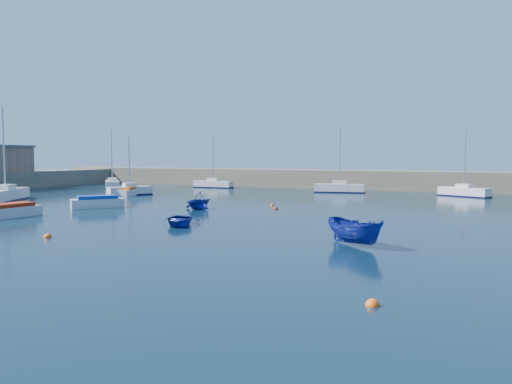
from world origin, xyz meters
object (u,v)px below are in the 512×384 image
at_px(sailboat_2, 5,194).
at_px(motorboat_0, 8,211).
at_px(dinghy_left, 199,200).
at_px(dinghy_center, 179,220).
at_px(sailboat_6, 340,188).
at_px(sailboat_4, 112,184).
at_px(motorboat_1, 97,202).
at_px(sailboat_7, 464,191).
at_px(motorboat_2, 132,191).
at_px(sailboat_5, 213,184).
at_px(dinghy_right, 355,232).
at_px(sailboat_3, 130,190).

height_order(sailboat_2, motorboat_0, sailboat_2).
bearing_deg(dinghy_left, dinghy_center, -54.92).
bearing_deg(sailboat_2, sailboat_6, 14.12).
xyz_separation_m(sailboat_4, motorboat_1, (17.43, -22.14, -0.07)).
height_order(sailboat_2, sailboat_6, sailboat_2).
xyz_separation_m(sailboat_6, motorboat_1, (-14.64, -27.20, -0.08)).
height_order(sailboat_7, motorboat_0, sailboat_7).
bearing_deg(motorboat_2, sailboat_5, 76.29).
bearing_deg(motorboat_0, motorboat_2, 108.55).
xyz_separation_m(sailboat_2, dinghy_left, (22.27, 1.37, 0.10)).
xyz_separation_m(motorboat_1, dinghy_center, (12.95, -6.50, -0.15)).
distance_m(sailboat_2, dinghy_center, 27.54).
bearing_deg(motorboat_1, motorboat_2, 156.55).
bearing_deg(motorboat_1, dinghy_left, 56.82).
bearing_deg(motorboat_2, sailboat_4, 133.35).
height_order(sailboat_4, sailboat_6, sailboat_4).
relative_size(motorboat_0, dinghy_right, 1.28).
distance_m(sailboat_6, motorboat_2, 25.54).
relative_size(motorboat_0, motorboat_2, 0.94).
bearing_deg(sailboat_3, sailboat_2, -91.95).
bearing_deg(dinghy_center, sailboat_7, 38.23).
distance_m(sailboat_2, sailboat_3, 13.17).
bearing_deg(dinghy_center, motorboat_2, 109.04).
distance_m(sailboat_5, dinghy_right, 48.32).
height_order(motorboat_2, dinghy_left, dinghy_left).
distance_m(sailboat_5, motorboat_0, 37.25).
bearing_deg(sailboat_4, dinghy_left, -78.72).
bearing_deg(dinghy_center, motorboat_1, 127.34).
relative_size(sailboat_4, sailboat_7, 1.11).
bearing_deg(sailboat_6, motorboat_0, 146.36).
height_order(sailboat_7, motorboat_2, sailboat_7).
height_order(sailboat_3, dinghy_left, sailboat_3).
bearing_deg(motorboat_1, sailboat_7, 82.51).
bearing_deg(motorboat_0, dinghy_center, 10.95).
xyz_separation_m(motorboat_1, motorboat_2, (-6.61, 13.03, -0.04)).
relative_size(motorboat_1, dinghy_right, 1.18).
relative_size(sailboat_2, dinghy_right, 2.58).
height_order(sailboat_7, dinghy_center, sailboat_7).
height_order(sailboat_2, dinghy_left, sailboat_2).
xyz_separation_m(sailboat_4, dinghy_left, (26.25, -19.41, 0.19)).
distance_m(sailboat_2, motorboat_0, 15.54).
height_order(motorboat_2, dinghy_right, dinghy_right).
distance_m(motorboat_1, dinghy_right, 26.88).
height_order(dinghy_center, dinghy_left, dinghy_left).
bearing_deg(dinghy_right, sailboat_2, 107.93).
distance_m(sailboat_2, dinghy_left, 22.31).
relative_size(sailboat_4, sailboat_6, 1.02).
xyz_separation_m(sailboat_3, sailboat_4, (-10.84, 9.53, 0.01)).
distance_m(sailboat_4, motorboat_0, 34.39).
bearing_deg(sailboat_7, dinghy_right, -158.93).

